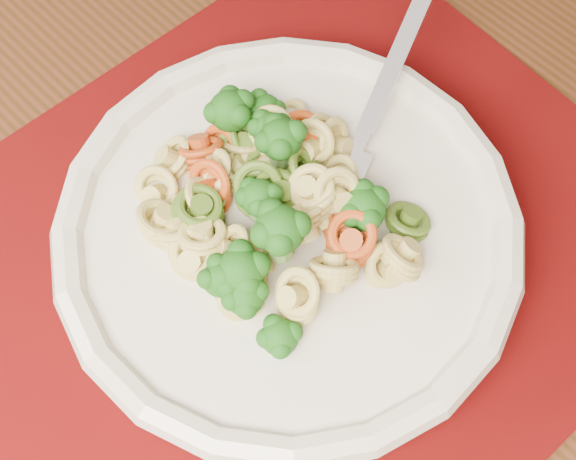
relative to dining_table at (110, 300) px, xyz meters
name	(u,v)px	position (x,y,z in m)	size (l,w,h in m)	color
dining_table	(110,300)	(0.00, 0.00, 0.00)	(1.80, 1.53, 0.74)	#512716
placemat	(263,275)	(0.10, -0.06, 0.09)	(0.50, 0.39, 0.00)	#540803
pasta_bowl	(288,236)	(0.12, -0.05, 0.12)	(0.28, 0.28, 0.05)	silver
pasta_broccoli_heap	(288,225)	(0.12, -0.05, 0.14)	(0.24, 0.24, 0.06)	tan
fork	(349,168)	(0.17, -0.03, 0.14)	(0.19, 0.02, 0.01)	silver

